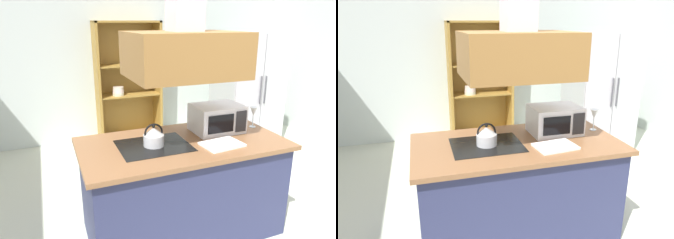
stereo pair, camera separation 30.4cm
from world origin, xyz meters
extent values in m
plane|color=beige|center=(0.00, 0.00, 0.00)|extent=(7.80, 7.80, 0.00)
cube|color=silver|center=(0.00, 3.00, 1.35)|extent=(6.00, 0.12, 2.70)
cube|color=#2B3053|center=(-0.20, 0.21, 0.43)|extent=(1.72, 0.85, 0.86)
cube|color=brown|center=(-0.20, 0.21, 0.88)|extent=(1.80, 0.93, 0.04)
cube|color=black|center=(-0.47, 0.21, 0.90)|extent=(0.60, 0.48, 0.00)
cube|color=olive|center=(-0.20, 0.21, 1.65)|extent=(0.90, 0.70, 0.36)
cube|color=#B4BCBD|center=(1.61, 1.84, 0.88)|extent=(0.90, 0.72, 1.77)
cube|color=#B9B5BB|center=(1.39, 1.47, 0.88)|extent=(0.44, 0.03, 1.73)
cube|color=#B9BABC|center=(1.84, 1.47, 0.88)|extent=(0.44, 0.03, 1.73)
cylinder|color=#4C4C51|center=(1.57, 1.44, 0.97)|extent=(0.02, 0.02, 0.40)
cylinder|color=#4C4C51|center=(1.65, 1.44, 0.97)|extent=(0.02, 0.02, 0.40)
cube|color=olive|center=(-0.50, 2.74, 0.96)|extent=(0.04, 0.40, 1.92)
cube|color=olive|center=(0.48, 2.74, 0.96)|extent=(0.04, 0.40, 1.92)
cube|color=olive|center=(-0.01, 2.74, 1.90)|extent=(1.03, 0.40, 0.03)
cube|color=olive|center=(-0.01, 2.74, 0.04)|extent=(1.03, 0.40, 0.08)
cube|color=olive|center=(-0.01, 2.93, 0.96)|extent=(1.03, 0.02, 1.92)
cube|color=olive|center=(-0.01, 2.74, 0.77)|extent=(0.95, 0.36, 0.02)
cube|color=olive|center=(-0.01, 2.74, 1.25)|extent=(0.95, 0.36, 0.02)
cylinder|color=beige|center=(-0.20, 2.69, 0.80)|extent=(0.18, 0.18, 0.05)
cylinder|color=beige|center=(-0.20, 2.69, 0.85)|extent=(0.17, 0.17, 0.05)
cylinder|color=beige|center=(-0.20, 2.69, 0.89)|extent=(0.16, 0.16, 0.05)
cylinder|color=silver|center=(0.11, 2.70, 1.32)|extent=(0.01, 0.01, 0.12)
cone|color=silver|center=(0.11, 2.70, 1.42)|extent=(0.07, 0.07, 0.08)
cylinder|color=silver|center=(0.28, 2.70, 1.32)|extent=(0.01, 0.01, 0.12)
cone|color=silver|center=(0.28, 2.70, 1.42)|extent=(0.07, 0.07, 0.08)
cylinder|color=#BBBDC1|center=(-0.47, 0.21, 0.95)|extent=(0.18, 0.18, 0.10)
cone|color=beige|center=(-0.47, 0.21, 1.03)|extent=(0.17, 0.17, 0.06)
sphere|color=black|center=(-0.47, 0.21, 1.08)|extent=(0.03, 0.03, 0.03)
torus|color=black|center=(-0.47, 0.21, 1.02)|extent=(0.16, 0.02, 0.16)
cube|color=white|center=(0.07, 0.01, 0.91)|extent=(0.36, 0.27, 0.02)
cube|color=silver|center=(0.21, 0.34, 1.03)|extent=(0.46, 0.34, 0.26)
cube|color=black|center=(0.16, 0.17, 1.03)|extent=(0.26, 0.01, 0.17)
cube|color=#262628|center=(0.37, 0.17, 1.03)|extent=(0.11, 0.01, 0.20)
cylinder|color=silver|center=(0.61, 0.31, 0.90)|extent=(0.06, 0.06, 0.01)
cylinder|color=silver|center=(0.61, 0.31, 0.96)|extent=(0.01, 0.01, 0.11)
cone|color=silver|center=(0.61, 0.31, 1.06)|extent=(0.08, 0.08, 0.09)
camera|label=1|loc=(-1.28, -2.13, 1.92)|focal=33.61mm
camera|label=2|loc=(-0.99, -2.23, 1.92)|focal=33.61mm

